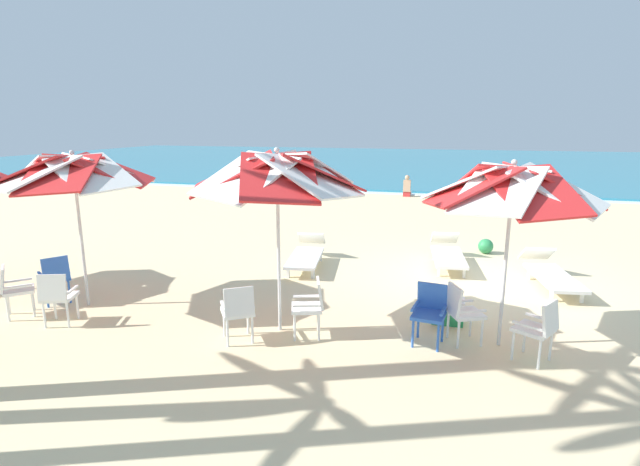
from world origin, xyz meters
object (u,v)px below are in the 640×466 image
Objects in this scene: plastic_chair_0 at (461,310)px; plastic_chair_6 at (57,295)px; plastic_chair_5 at (55,276)px; sun_lounger_0 at (551,273)px; beachgoer_seated at (407,189)px; beach_umbrella_0 at (512,188)px; beach_umbrella_2 at (74,172)px; sun_lounger_2 at (306,254)px; plastic_chair_7 at (13,287)px; cooler_box at (448,311)px; plastic_chair_3 at (238,310)px; plastic_chair_2 at (539,327)px; beach_umbrella_1 at (277,174)px; plastic_chair_1 at (430,310)px; plastic_chair_4 at (311,304)px; beach_ball at (486,246)px; sun_lounger_1 at (448,253)px.

plastic_chair_6 is (-6.04, -1.06, 0.00)m from plastic_chair_0.
plastic_chair_5 is (-6.80, -0.30, 0.00)m from plastic_chair_0.
beachgoer_seated is at bearing 108.99° from sun_lounger_0.
beachgoer_seated is (4.58, 14.63, -0.20)m from plastic_chair_5.
beach_umbrella_0 is 6.90m from plastic_chair_6.
sun_lounger_0 is (7.90, 3.23, -2.04)m from beach_umbrella_2.
beach_umbrella_2 reaches higher than sun_lounger_2.
plastic_chair_7 is 0.39× the size of sun_lounger_2.
plastic_chair_6 is 4.96m from sun_lounger_2.
cooler_box is 0.54× the size of beachgoer_seated.
beach_umbrella_2 reaches higher than plastic_chair_3.
beach_umbrella_1 reaches higher than plastic_chair_2.
plastic_chair_1 and plastic_chair_5 have the same top height.
beach_umbrella_1 reaches higher than sun_lounger_0.
plastic_chair_0 reaches higher than cooler_box.
plastic_chair_3 is at bearing 1.62° from plastic_chair_7.
sun_lounger_0 is at bearing 78.32° from plastic_chair_2.
plastic_chair_0 is 0.45m from plastic_chair_1.
sun_lounger_0 is (3.80, 3.38, -0.22)m from plastic_chair_4.
beach_umbrella_1 is 3.20× the size of plastic_chair_5.
beach_umbrella_2 is at bearing -171.50° from cooler_box.
beach_ball is at bearing 29.79° from sun_lounger_2.
sun_lounger_2 is at bearing 47.19° from plastic_chair_7.
sun_lounger_0 is at bearing -71.01° from beachgoer_seated.
sun_lounger_2 is (2.96, 3.27, -2.04)m from beach_umbrella_2.
plastic_chair_5 is (-7.78, 0.04, 0.00)m from plastic_chair_2.
plastic_chair_6 reaches higher than sun_lounger_0.
beach_umbrella_2 is 1.21× the size of sun_lounger_2.
beach_umbrella_2 is (-5.80, -0.09, 1.82)m from plastic_chair_1.
cooler_box is at bearing 139.82° from beach_umbrella_0.
sun_lounger_1 is 4.41× the size of cooler_box.
plastic_chair_2 is 1.00× the size of plastic_chair_3.
plastic_chair_2 is 1.00× the size of plastic_chair_5.
sun_lounger_1 reaches higher than beach_ball.
sun_lounger_2 is 6.16× the size of beach_ball.
beach_ball is at bearing 64.16° from plastic_chair_4.
cooler_box is (6.61, 0.99, -0.30)m from plastic_chair_5.
plastic_chair_0 is 2.41× the size of beach_ball.
sun_lounger_2 is 2.39× the size of beachgoer_seated.
beach_umbrella_0 is 6.78m from beach_umbrella_2.
plastic_chair_6 is 2.41× the size of beach_ball.
plastic_chair_0 is 0.32× the size of beach_umbrella_2.
beach_umbrella_2 reaches higher than plastic_chair_5.
plastic_chair_3 reaches higher than beach_ball.
beach_ball is at bearing 80.34° from cooler_box.
beach_umbrella_1 reaches higher than plastic_chair_6.
beach_umbrella_1 is 3.58m from beach_umbrella_2.
plastic_chair_0 is 0.39× the size of sun_lounger_0.
plastic_chair_7 is (-6.99, -0.96, 0.00)m from plastic_chair_0.
plastic_chair_1 reaches higher than sun_lounger_1.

